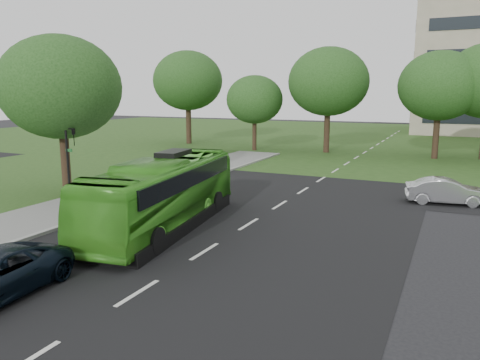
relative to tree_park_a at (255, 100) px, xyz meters
The scene contains 10 objects.
ground 29.56m from the tree_park_a, 68.79° to the right, with size 160.00×160.00×0.00m, color black.
street_surfaces 12.16m from the tree_park_a, 23.39° to the right, with size 120.00×120.00×0.15m.
tree_park_a is the anchor object (origin of this frame).
tree_park_b 7.40m from the tree_park_a, 10.92° to the left, with size 7.68×7.68×10.07m.
tree_park_c 17.01m from the tree_park_a, ahead, with size 7.04×7.04×9.35m.
tree_park_f 9.92m from the tree_park_a, 164.04° to the left, with size 7.80×7.80×10.41m.
tree_side_near 23.89m from the tree_park_a, 93.54° to the right, with size 6.71×6.71×8.92m.
bus 28.27m from the tree_park_a, 74.74° to the right, with size 2.53×10.81×3.01m, color green.
sedan 25.51m from the tree_park_a, 43.03° to the right, with size 1.43×4.10×1.35m, color #B5B6BB.
traffic_light 25.27m from the tree_park_a, 89.61° to the right, with size 0.70×0.20×4.36m.
Camera 1 is at (8.13, -16.35, 5.78)m, focal length 35.00 mm.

